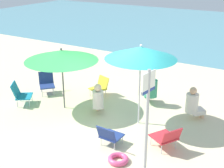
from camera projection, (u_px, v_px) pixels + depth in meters
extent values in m
plane|color=beige|center=(105.00, 124.00, 8.20)|extent=(40.00, 40.00, 0.00)
cylinder|color=silver|center=(140.00, 87.00, 7.86)|extent=(0.04, 0.04, 2.08)
cone|color=teal|center=(141.00, 53.00, 7.54)|extent=(1.79, 1.79, 0.30)
sphere|color=silver|center=(141.00, 45.00, 7.47)|extent=(0.06, 0.06, 0.06)
cylinder|color=#4C4C51|center=(63.00, 80.00, 8.78)|extent=(0.04, 0.04, 1.74)
cone|color=green|center=(61.00, 55.00, 8.52)|extent=(2.05, 2.05, 0.29)
sphere|color=#4C4C51|center=(61.00, 49.00, 8.46)|extent=(0.06, 0.06, 0.06)
cube|color=teal|center=(24.00, 96.00, 9.24)|extent=(0.66, 0.68, 0.03)
cube|color=teal|center=(15.00, 90.00, 9.14)|extent=(0.44, 0.52, 0.42)
cylinder|color=silver|center=(32.00, 97.00, 9.50)|extent=(0.02, 0.02, 0.24)
cylinder|color=silver|center=(29.00, 103.00, 9.11)|extent=(0.02, 0.02, 0.24)
cylinder|color=silver|center=(20.00, 98.00, 9.47)|extent=(0.02, 0.02, 0.24)
cylinder|color=silver|center=(17.00, 104.00, 9.08)|extent=(0.02, 0.02, 0.24)
cube|color=red|center=(164.00, 137.00, 7.06)|extent=(0.69, 0.69, 0.03)
cube|color=red|center=(172.00, 136.00, 6.78)|extent=(0.37, 0.50, 0.32)
cylinder|color=silver|center=(151.00, 140.00, 7.18)|extent=(0.02, 0.02, 0.25)
cylinder|color=silver|center=(165.00, 136.00, 7.36)|extent=(0.02, 0.02, 0.25)
cylinder|color=silver|center=(162.00, 149.00, 6.85)|extent=(0.02, 0.02, 0.25)
cylinder|color=silver|center=(176.00, 144.00, 7.04)|extent=(0.02, 0.02, 0.25)
cube|color=navy|center=(47.00, 86.00, 9.97)|extent=(0.68, 0.68, 0.03)
cube|color=navy|center=(46.00, 77.00, 10.13)|extent=(0.43, 0.44, 0.39)
cylinder|color=silver|center=(54.00, 92.00, 9.89)|extent=(0.02, 0.02, 0.26)
cylinder|color=silver|center=(42.00, 93.00, 9.80)|extent=(0.02, 0.02, 0.26)
cylinder|color=silver|center=(53.00, 87.00, 10.25)|extent=(0.02, 0.02, 0.26)
cylinder|color=silver|center=(41.00, 88.00, 10.15)|extent=(0.02, 0.02, 0.26)
cube|color=navy|center=(112.00, 136.00, 7.19)|extent=(0.48, 0.46, 0.03)
cube|color=navy|center=(106.00, 134.00, 6.94)|extent=(0.47, 0.15, 0.33)
cylinder|color=silver|center=(109.00, 135.00, 7.46)|extent=(0.02, 0.02, 0.21)
cylinder|color=silver|center=(122.00, 139.00, 7.27)|extent=(0.02, 0.02, 0.21)
cylinder|color=silver|center=(101.00, 141.00, 7.19)|extent=(0.02, 0.02, 0.21)
cylinder|color=silver|center=(114.00, 146.00, 7.00)|extent=(0.02, 0.02, 0.21)
cube|color=gold|center=(98.00, 89.00, 9.79)|extent=(0.56, 0.54, 0.03)
cube|color=gold|center=(103.00, 82.00, 9.87)|extent=(0.47, 0.27, 0.35)
cylinder|color=silver|center=(97.00, 96.00, 9.61)|extent=(0.02, 0.02, 0.23)
cylinder|color=silver|center=(90.00, 92.00, 9.86)|extent=(0.02, 0.02, 0.23)
cylinder|color=silver|center=(105.00, 93.00, 9.82)|extent=(0.02, 0.02, 0.23)
cylinder|color=silver|center=(98.00, 90.00, 10.07)|extent=(0.02, 0.02, 0.23)
cube|color=#389970|center=(149.00, 94.00, 9.35)|extent=(0.50, 0.50, 0.12)
cylinder|color=#896042|center=(148.00, 96.00, 9.55)|extent=(0.12, 0.12, 0.27)
cylinder|color=#389970|center=(151.00, 88.00, 9.09)|extent=(0.35, 0.35, 0.52)
sphere|color=#896042|center=(152.00, 77.00, 8.96)|extent=(0.19, 0.19, 0.19)
cube|color=silver|center=(197.00, 111.00, 8.39)|extent=(0.49, 0.49, 0.12)
cylinder|color=#DBAD84|center=(202.00, 114.00, 8.47)|extent=(0.12, 0.12, 0.22)
cylinder|color=silver|center=(192.00, 103.00, 8.26)|extent=(0.33, 0.33, 0.52)
sphere|color=#DBAD84|center=(193.00, 91.00, 8.13)|extent=(0.19, 0.19, 0.19)
cube|color=silver|center=(98.00, 105.00, 8.72)|extent=(0.45, 0.47, 0.12)
cylinder|color=beige|center=(98.00, 106.00, 8.91)|extent=(0.12, 0.12, 0.25)
cylinder|color=silver|center=(98.00, 99.00, 8.46)|extent=(0.30, 0.30, 0.49)
sphere|color=beige|center=(98.00, 88.00, 8.34)|extent=(0.20, 0.20, 0.20)
cylinder|color=#ADADB2|center=(147.00, 127.00, 5.75)|extent=(0.06, 0.06, 2.25)
cube|color=white|center=(149.00, 82.00, 5.43)|extent=(0.08, 0.40, 0.38)
cube|color=navy|center=(148.00, 91.00, 5.49)|extent=(0.08, 0.40, 0.06)
torus|color=#E54C7F|center=(118.00, 159.00, 6.61)|extent=(0.45, 0.45, 0.12)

